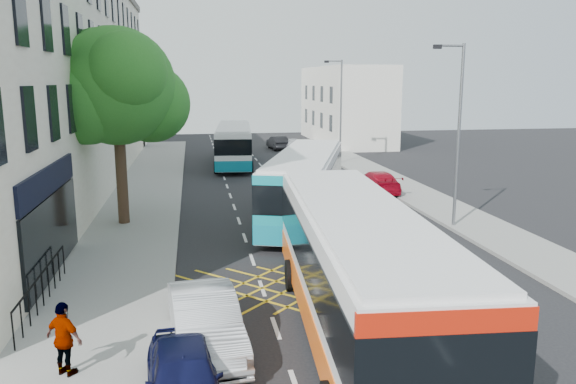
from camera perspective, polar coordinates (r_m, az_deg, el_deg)
name	(u,v)px	position (r m, az deg, el deg)	size (l,w,h in m)	color
ground	(433,374)	(13.93, 14.49, -17.44)	(120.00, 120.00, 0.00)	black
pavement_left	(124,224)	(27.07, -16.28, -3.14)	(5.00, 70.00, 0.15)	gray
pavement_right	(449,211)	(29.75, 16.00, -1.84)	(3.00, 70.00, 0.15)	gray
terrace_main	(40,78)	(36.62, -23.92, 10.58)	(8.30, 45.00, 13.50)	beige
terrace_far	(112,95)	(66.66, -17.45, 9.41)	(8.00, 20.00, 10.00)	silver
building_right	(345,105)	(61.32, 5.77, 8.81)	(6.00, 18.00, 8.00)	silver
street_tree	(116,88)	(26.24, -17.07, 10.11)	(6.30, 5.70, 8.80)	#382619
lamp_near	(457,126)	(25.84, 16.79, 6.39)	(1.45, 0.15, 8.00)	slate
lamp_far	(340,106)	(44.61, 5.27, 8.69)	(1.45, 0.15, 8.00)	slate
railings	(42,287)	(17.96, -23.69, -8.85)	(0.08, 5.60, 1.14)	black
bus_near	(357,269)	(14.76, 7.05, -7.77)	(3.71, 12.41, 3.44)	silver
bus_mid	(306,185)	(26.71, 1.80, 0.75)	(6.22, 11.90, 3.28)	silver
bus_far	(234,144)	(44.26, -5.51, 4.83)	(3.54, 11.39, 3.15)	silver
parked_car_blue	(184,376)	(12.30, -10.54, -17.95)	(1.52, 3.78, 1.29)	black
parked_car_silver	(205,322)	(14.39, -8.41, -12.91)	(1.57, 4.51, 1.48)	#B8BBC0
red_hatchback	(377,182)	(33.79, 9.05, 1.01)	(1.85, 4.55, 1.32)	#A6071B
distant_car_grey	(233,147)	(50.25, -5.58, 4.53)	(2.42, 5.25, 1.46)	#3A3C42
distant_car_silver	(292,144)	(54.02, 0.44, 4.91)	(1.41, 3.52, 1.20)	#B7BAC0
distant_car_dark	(278,143)	(54.64, -1.06, 5.04)	(1.38, 3.96, 1.31)	black
pedestrian_far	(64,339)	(13.72, -21.77, -13.71)	(1.00, 0.42, 1.71)	gray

